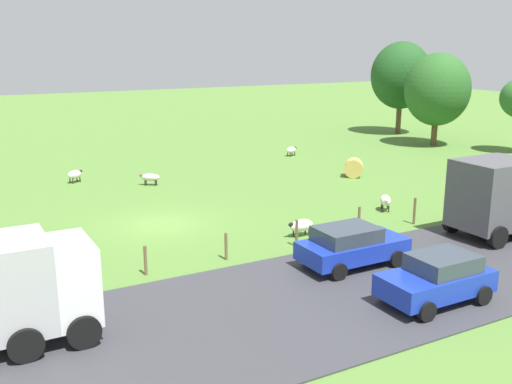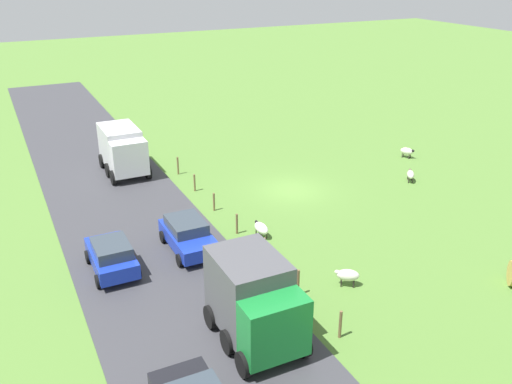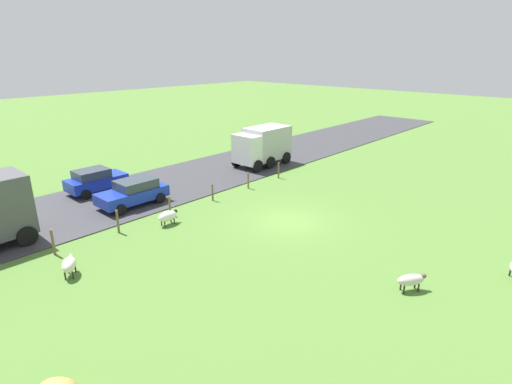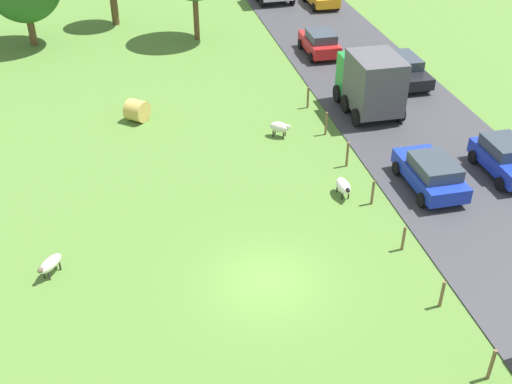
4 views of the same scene
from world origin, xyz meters
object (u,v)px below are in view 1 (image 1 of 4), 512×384
at_px(hay_bale_0, 354,168).
at_px(car_1, 437,278).
at_px(sheep_1, 291,150).
at_px(tree_0, 437,90).
at_px(truck_0, 1,290).
at_px(car_2, 351,245).
at_px(tree_2, 401,76).
at_px(sheep_0, 150,177).
at_px(sheep_4, 75,175).
at_px(truck_2, 500,195).
at_px(sheep_2, 385,200).
at_px(sheep_3, 301,225).

distance_m(hay_bale_0, car_1, 18.97).
relative_size(sheep_1, tree_0, 0.15).
relative_size(truck_0, car_2, 1.18).
height_order(tree_2, truck_0, tree_2).
bearing_deg(hay_bale_0, car_1, -29.73).
distance_m(sheep_0, car_2, 16.68).
relative_size(sheep_1, car_2, 0.27).
bearing_deg(car_1, sheep_1, 158.30).
height_order(hay_bale_0, truck_0, truck_0).
height_order(hay_bale_0, tree_2, tree_2).
xyz_separation_m(sheep_4, car_1, (23.41, 6.60, 0.38)).
relative_size(sheep_1, truck_2, 0.25).
bearing_deg(sheep_0, sheep_2, 38.05).
bearing_deg(sheep_2, sheep_1, 165.78).
bearing_deg(truck_2, sheep_1, 173.92).
relative_size(tree_2, truck_2, 1.95).
xyz_separation_m(sheep_0, car_1, (20.49, 2.79, 0.39)).
distance_m(sheep_2, car_2, 8.34).
bearing_deg(sheep_0, tree_0, 95.17).
bearing_deg(sheep_0, sheep_1, 107.74).
relative_size(tree_0, car_1, 2.00).
xyz_separation_m(sheep_2, hay_bale_0, (-7.10, 3.49, 0.05)).
relative_size(car_1, car_2, 0.91).
xyz_separation_m(tree_0, car_1, (22.80, -22.72, -3.74)).
xyz_separation_m(sheep_1, sheep_2, (15.13, -3.83, 0.08)).
bearing_deg(sheep_0, car_1, 7.76).
height_order(hay_bale_0, car_2, car_2).
xyz_separation_m(sheep_1, car_2, (20.52, -10.19, 0.41)).
distance_m(sheep_1, hay_bale_0, 8.04).
height_order(sheep_0, car_1, car_1).
distance_m(sheep_0, sheep_2, 14.12).
relative_size(tree_0, truck_0, 1.55).
distance_m(tree_2, car_1, 38.68).
distance_m(truck_0, car_2, 12.36).
bearing_deg(sheep_0, truck_0, -30.67).
bearing_deg(sheep_2, tree_0, 128.63).
bearing_deg(sheep_3, truck_0, -71.18).
distance_m(sheep_2, truck_2, 5.92).
height_order(hay_bale_0, tree_0, tree_0).
height_order(sheep_0, tree_0, tree_0).
bearing_deg(truck_2, sheep_4, -144.14).
bearing_deg(sheep_0, hay_bale_0, 71.77).
bearing_deg(truck_2, tree_2, 146.10).
bearing_deg(hay_bale_0, tree_2, 130.15).
bearing_deg(tree_0, sheep_3, -57.00).
xyz_separation_m(sheep_1, truck_0, (20.84, -22.52, 1.28)).
height_order(sheep_2, truck_2, truck_2).
distance_m(sheep_0, truck_2, 19.65).
bearing_deg(car_1, sheep_4, -164.25).
xyz_separation_m(sheep_4, car_2, (19.43, 6.16, 0.36)).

